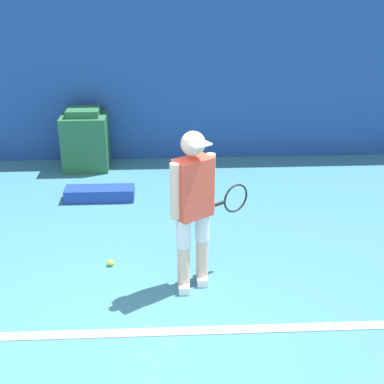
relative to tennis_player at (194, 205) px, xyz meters
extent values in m
plane|color=teal|center=(-0.57, -0.96, -0.87)|extent=(24.00, 24.00, 0.00)
cube|color=#234C99|center=(-0.57, 3.56, 0.43)|extent=(24.00, 0.10, 2.60)
cube|color=white|center=(-0.57, -0.71, -0.86)|extent=(21.60, 0.10, 0.01)
cylinder|color=beige|center=(-0.10, -0.07, -0.63)|extent=(0.12, 0.12, 0.47)
cylinder|color=white|center=(-0.10, -0.07, -0.25)|extent=(0.14, 0.14, 0.29)
cube|color=white|center=(-0.10, -0.07, -0.83)|extent=(0.10, 0.24, 0.08)
cylinder|color=beige|center=(0.08, 0.06, -0.63)|extent=(0.12, 0.12, 0.47)
cylinder|color=white|center=(0.08, 0.06, -0.25)|extent=(0.14, 0.14, 0.29)
cube|color=white|center=(0.08, 0.06, -0.83)|extent=(0.10, 0.24, 0.08)
cube|color=#E54C38|center=(-0.01, -0.01, 0.17)|extent=(0.39, 0.36, 0.56)
sphere|color=beige|center=(-0.01, -0.01, 0.59)|extent=(0.22, 0.22, 0.22)
cube|color=white|center=(0.05, -0.09, 0.61)|extent=(0.22, 0.20, 0.02)
cylinder|color=beige|center=(-0.17, -0.12, 0.19)|extent=(0.09, 0.09, 0.53)
cylinder|color=beige|center=(0.15, 0.10, 0.19)|extent=(0.09, 0.09, 0.53)
cylinder|color=black|center=(0.23, 0.15, -0.08)|extent=(0.17, 0.13, 0.03)
torus|color=black|center=(0.42, 0.28, -0.08)|extent=(0.26, 0.18, 0.30)
sphere|color=#D1E533|center=(-0.84, 0.38, -0.83)|extent=(0.07, 0.07, 0.07)
cube|color=#28663D|center=(-1.44, 3.18, -0.46)|extent=(0.66, 0.57, 0.81)
cube|color=#28663D|center=(-1.44, 3.18, -0.01)|extent=(0.46, 0.40, 0.10)
cube|color=#1E3D99|center=(-1.13, 2.01, -0.78)|extent=(0.90, 0.27, 0.17)
camera|label=1|loc=(-0.23, -4.39, 2.12)|focal=50.00mm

